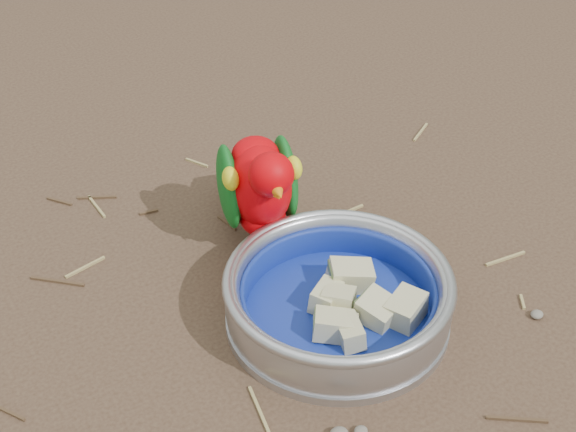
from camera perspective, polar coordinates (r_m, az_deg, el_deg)
ground at (r=0.88m, az=-0.75°, el=-10.67°), size 60.00×60.00×0.00m
food_bowl at (r=0.93m, az=3.21°, el=-6.46°), size 0.23×0.23×0.02m
bowl_wall at (r=0.91m, az=3.28°, el=-5.09°), size 0.23×0.23×0.04m
fruit_wedges at (r=0.92m, az=3.26°, el=-5.42°), size 0.14×0.14×0.03m
lory_parrot at (r=0.98m, az=-1.80°, el=1.36°), size 0.13×0.20×0.15m
ground_debris at (r=0.91m, az=-1.69°, el=-8.20°), size 0.90×0.80×0.01m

